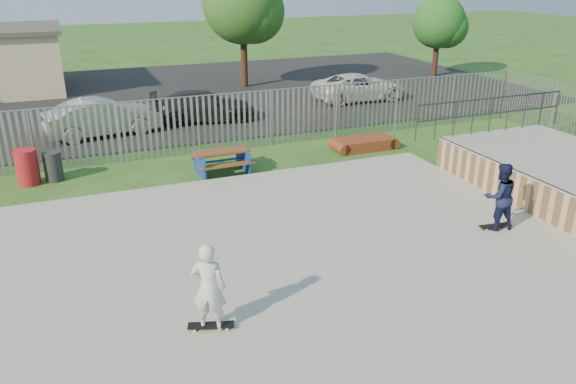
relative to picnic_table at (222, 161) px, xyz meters
name	(u,v)px	position (x,y,z in m)	size (l,w,h in m)	color
ground	(258,287)	(-1.18, -6.85, -0.36)	(120.00, 120.00, 0.00)	#2B551D
concrete_slab	(258,284)	(-1.18, -6.85, -0.29)	(15.00, 12.00, 0.15)	#9F9F99
quarter_pipe	(575,182)	(8.31, -5.81, 0.19)	(5.50, 7.05, 2.19)	tan
fence	(237,165)	(-0.18, -2.26, 0.64)	(26.04, 16.02, 2.00)	gray
picnic_table	(222,161)	(0.00, 0.00, 0.00)	(1.73, 1.44, 0.71)	brown
funbox	(364,144)	(5.31, 0.49, -0.17)	(1.95, 0.98, 0.39)	maroon
trash_bin_red	(27,167)	(-5.57, 1.13, 0.17)	(0.63, 0.63, 1.06)	#A6191F
trash_bin_grey	(53,166)	(-4.87, 1.19, 0.08)	(0.53, 0.53, 0.88)	#29292B
parking_lot	(132,97)	(-1.18, 12.15, -0.35)	(40.00, 18.00, 0.02)	black
car_silver	(103,117)	(-3.04, 5.69, 0.35)	(1.47, 4.21, 1.39)	#BAB9BF
car_dark	(203,106)	(1.01, 6.38, 0.28)	(1.73, 4.27, 1.24)	#222327
car_white	(359,87)	(8.89, 7.44, 0.29)	(2.09, 4.54, 1.26)	silver
tree_mid	(243,4)	(4.80, 12.65, 3.89)	(4.10, 4.10, 6.32)	#3B2417
tree_right	(439,22)	(16.04, 11.44, 2.71)	(2.97, 2.97, 4.58)	#392017
skateboard_a	(495,227)	(4.91, -6.66, -0.18)	(0.82, 0.30, 0.08)	black
skateboard_b	(211,326)	(-2.45, -8.05, -0.18)	(0.82, 0.43, 0.08)	black
skater_navy	(500,196)	(4.91, -6.66, 0.61)	(0.80, 0.62, 1.64)	#12183A
skater_white	(209,287)	(-2.45, -8.05, 0.61)	(0.60, 0.39, 1.64)	silver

